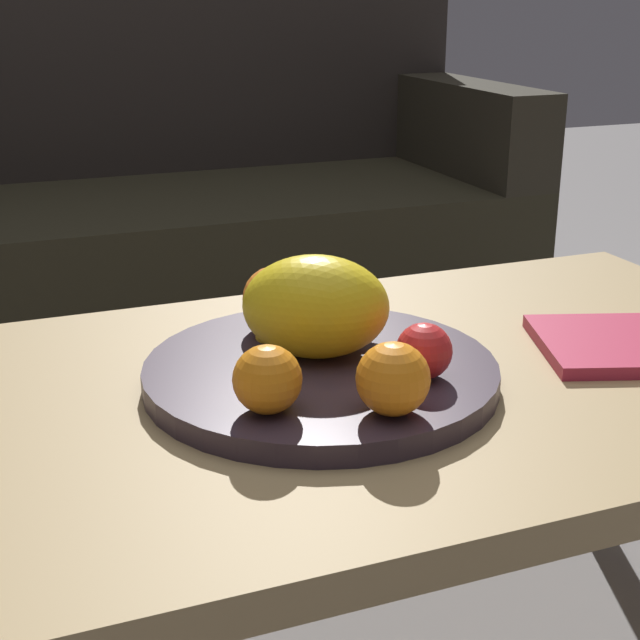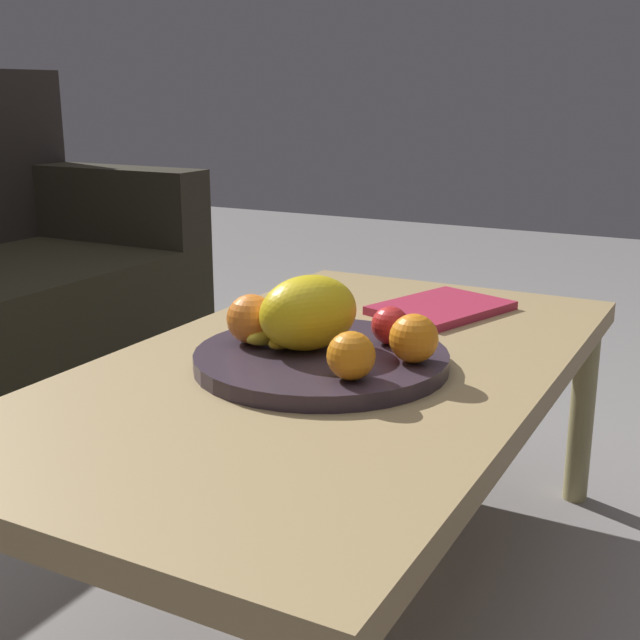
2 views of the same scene
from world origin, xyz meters
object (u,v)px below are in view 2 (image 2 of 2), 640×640
at_px(coffee_table, 331,386).
at_px(magazine, 441,308).
at_px(orange_left, 251,319).
at_px(banana_bunch, 293,327).
at_px(apple_front, 390,325).
at_px(melon_large_front, 309,313).
at_px(orange_right, 414,338).
at_px(fruit_bowl, 320,359).
at_px(orange_front, 351,356).

bearing_deg(coffee_table, magazine, -7.53).
height_order(orange_left, banana_bunch, orange_left).
bearing_deg(coffee_table, apple_front, -55.67).
distance_m(melon_large_front, orange_right, 0.17).
relative_size(orange_left, banana_bunch, 0.52).
relative_size(fruit_bowl, orange_right, 5.38).
relative_size(apple_front, magazine, 0.24).
bearing_deg(apple_front, orange_front, -173.85).
distance_m(coffee_table, orange_front, 0.19).
bearing_deg(banana_bunch, orange_right, -89.99).
relative_size(fruit_bowl, orange_left, 4.99).
xyz_separation_m(orange_front, orange_left, (0.08, 0.22, 0.01)).
relative_size(coffee_table, banana_bunch, 7.92).
bearing_deg(banana_bunch, orange_front, -125.45).
relative_size(orange_front, apple_front, 1.13).
bearing_deg(orange_left, melon_large_front, -80.77).
bearing_deg(orange_front, fruit_bowl, 46.58).
bearing_deg(coffee_table, orange_left, 111.26).
bearing_deg(orange_left, banana_bunch, -62.36).
relative_size(melon_large_front, orange_left, 2.08).
bearing_deg(melon_large_front, orange_left, 99.23).
bearing_deg(orange_left, orange_right, -83.38).
height_order(apple_front, banana_bunch, same).
relative_size(coffee_table, orange_left, 15.32).
distance_m(orange_right, banana_bunch, 0.21).
bearing_deg(orange_front, orange_right, -23.15).
bearing_deg(magazine, fruit_bowl, -168.33).
height_order(orange_front, banana_bunch, orange_front).
bearing_deg(melon_large_front, apple_front, -50.41).
bearing_deg(coffee_table, orange_right, -96.18).
relative_size(orange_front, orange_left, 0.87).
distance_m(coffee_table, orange_right, 0.18).
bearing_deg(orange_right, melon_large_front, 95.14).
relative_size(fruit_bowl, orange_front, 5.73).
bearing_deg(melon_large_front, orange_front, -128.78).
height_order(orange_front, magazine, orange_front).
xyz_separation_m(orange_left, orange_right, (0.03, -0.26, -0.00)).
distance_m(fruit_bowl, banana_bunch, 0.07).
bearing_deg(banana_bunch, magazine, -15.88).
bearing_deg(banana_bunch, coffee_table, -75.48).
relative_size(fruit_bowl, melon_large_front, 2.40).
distance_m(orange_front, orange_left, 0.23).
bearing_deg(fruit_bowl, banana_bunch, 72.47).
bearing_deg(banana_bunch, orange_left, 117.64).
distance_m(apple_front, magazine, 0.32).
distance_m(melon_large_front, orange_front, 0.16).
bearing_deg(orange_front, melon_large_front, 51.22).
bearing_deg(orange_right, fruit_bowl, 97.18).
bearing_deg(orange_right, orange_left, 96.62).
relative_size(coffee_table, melon_large_front, 7.37).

